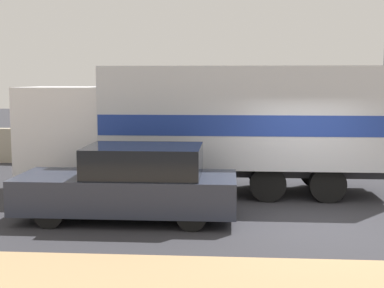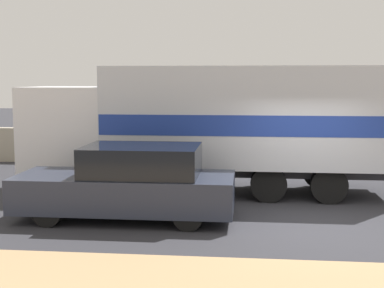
% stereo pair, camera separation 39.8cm
% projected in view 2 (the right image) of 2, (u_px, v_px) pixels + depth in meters
% --- Properties ---
extents(ground_plane, '(80.00, 80.00, 0.00)m').
position_uv_depth(ground_plane, '(311.00, 225.00, 10.60)').
color(ground_plane, '#2D2D33').
extents(stone_wall_backdrop, '(60.00, 0.35, 1.19)m').
position_uv_depth(stone_wall_backdrop, '(286.00, 148.00, 17.81)').
color(stone_wall_backdrop, '#A39984').
rests_on(stone_wall_backdrop, ground_plane).
extents(box_truck, '(9.11, 2.39, 3.19)m').
position_uv_depth(box_truck, '(215.00, 122.00, 13.45)').
color(box_truck, silver).
rests_on(box_truck, ground_plane).
extents(car_hatchback, '(4.48, 1.75, 1.54)m').
position_uv_depth(car_hatchback, '(130.00, 183.00, 11.02)').
color(car_hatchback, '#282D3D').
rests_on(car_hatchback, ground_plane).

